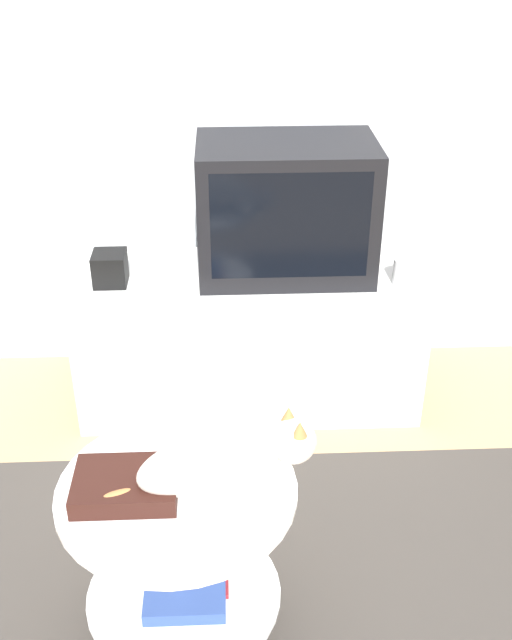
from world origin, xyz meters
TOP-DOWN VIEW (x-y plane):
  - ground_plane at (0.00, 0.00)m, footprint 12.00×12.00m
  - wall_back at (0.00, 1.29)m, footprint 8.00×0.05m
  - rug at (0.00, 0.00)m, footprint 2.05×1.16m
  - tv_stand at (0.12, 0.97)m, footprint 1.23×0.47m
  - tv at (0.24, 1.00)m, footprint 0.60×0.37m
  - speaker at (-0.36, 0.92)m, footprint 0.11×0.11m
  - mug at (0.64, 0.87)m, footprint 0.07×0.07m
  - coffee_table at (-0.09, -0.08)m, footprint 0.57×0.57m
  - dvd_box at (-0.20, -0.09)m, footprint 0.24×0.17m
  - cat at (0.02, -0.06)m, footprint 0.53×0.27m

SIDE VIEW (x-z plane):
  - ground_plane at x=0.00m, z-range 0.00..0.00m
  - rug at x=0.00m, z-range 0.00..0.02m
  - tv_stand at x=0.12m, z-range 0.00..0.52m
  - coffee_table at x=-0.09m, z-range 0.07..0.54m
  - dvd_box at x=-0.20m, z-range 0.50..0.55m
  - cat at x=0.02m, z-range 0.49..0.63m
  - mug at x=0.64m, z-range 0.52..0.61m
  - speaker at x=-0.36m, z-range 0.52..0.63m
  - tv at x=0.24m, z-range 0.52..0.98m
  - wall_back at x=0.00m, z-range 0.00..2.60m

